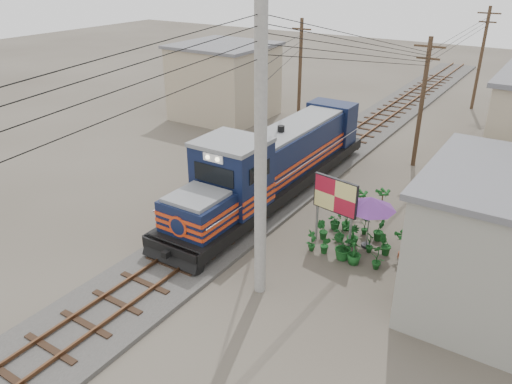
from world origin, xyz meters
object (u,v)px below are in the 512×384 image
Objects in this scene: billboard at (335,198)px; vendor at (418,230)px; locomotive at (274,165)px; market_umbrella at (371,203)px.

vendor is at bearing 42.96° from billboard.
locomotive is at bearing -26.45° from vendor.
locomotive reaches higher than market_umbrella.
market_umbrella is at bearing -19.92° from locomotive.
market_umbrella is at bearing 13.11° from vendor.
locomotive is 5.03× the size of billboard.
locomotive is 5.92m from market_umbrella.
billboard is at bearing -32.54° from locomotive.
locomotive reaches higher than vendor.
billboard is 1.95× the size of vendor.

